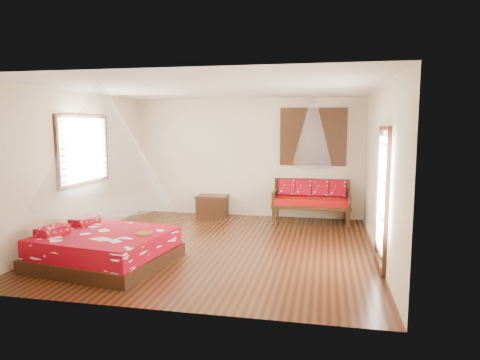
# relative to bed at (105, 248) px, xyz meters

# --- Properties ---
(room) EXTENTS (5.54, 5.54, 2.84)m
(room) POSITION_rel_bed_xyz_m (1.51, 1.31, 1.15)
(room) COLOR black
(room) RESTS_ON ground
(bed) EXTENTS (2.15, 1.99, 0.63)m
(bed) POSITION_rel_bed_xyz_m (0.00, 0.00, 0.00)
(bed) COLOR black
(bed) RESTS_ON floor
(daybed) EXTENTS (1.72, 0.76, 0.94)m
(daybed) POSITION_rel_bed_xyz_m (3.08, 3.68, 0.27)
(daybed) COLOR black
(daybed) RESTS_ON floor
(storage_chest) EXTENTS (0.75, 0.55, 0.51)m
(storage_chest) POSITION_rel_bed_xyz_m (0.74, 3.76, 0.01)
(storage_chest) COLOR black
(storage_chest) RESTS_ON floor
(shutter_panel) EXTENTS (1.52, 0.06, 1.32)m
(shutter_panel) POSITION_rel_bed_xyz_m (3.08, 4.02, 1.65)
(shutter_panel) COLOR black
(shutter_panel) RESTS_ON wall_back
(window_left) EXTENTS (0.10, 1.74, 1.34)m
(window_left) POSITION_rel_bed_xyz_m (-1.19, 1.51, 1.45)
(window_left) COLOR black
(window_left) RESTS_ON wall_left
(glazed_door) EXTENTS (0.08, 1.02, 2.16)m
(glazed_door) POSITION_rel_bed_xyz_m (4.23, 0.71, 0.82)
(glazed_door) COLOR black
(glazed_door) RESTS_ON floor
(wine_tray) EXTENTS (0.25, 0.25, 0.20)m
(wine_tray) POSITION_rel_bed_xyz_m (0.67, 0.03, 0.30)
(wine_tray) COLOR brown
(wine_tray) RESTS_ON bed
(mosquito_net_main) EXTENTS (2.09, 2.09, 1.80)m
(mosquito_net_main) POSITION_rel_bed_xyz_m (0.01, -0.00, 1.60)
(mosquito_net_main) COLOR silver
(mosquito_net_main) RESTS_ON ceiling
(mosquito_net_daybed) EXTENTS (0.89, 0.89, 1.50)m
(mosquito_net_daybed) POSITION_rel_bed_xyz_m (3.08, 3.56, 1.75)
(mosquito_net_daybed) COLOR silver
(mosquito_net_daybed) RESTS_ON ceiling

